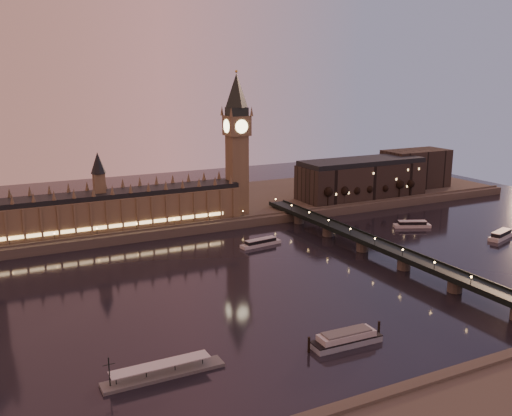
{
  "coord_description": "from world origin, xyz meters",
  "views": [
    {
      "loc": [
        -120.52,
        -253.05,
        107.98
      ],
      "look_at": [
        25.84,
        35.0,
        31.22
      ],
      "focal_mm": 40.0,
      "sensor_mm": 36.0,
      "label": 1
    }
  ],
  "objects_px": {
    "cruise_boat_b": "(412,224)",
    "moored_barge": "(346,339)",
    "cruise_boat_a": "(261,243)",
    "pontoon_pier": "(163,373)"
  },
  "relations": [
    {
      "from": "cruise_boat_b",
      "to": "moored_barge",
      "type": "bearing_deg",
      "value": -114.75
    },
    {
      "from": "cruise_boat_b",
      "to": "pontoon_pier",
      "type": "height_order",
      "value": "pontoon_pier"
    },
    {
      "from": "pontoon_pier",
      "to": "cruise_boat_a",
      "type": "bearing_deg",
      "value": 50.21
    },
    {
      "from": "moored_barge",
      "to": "pontoon_pier",
      "type": "height_order",
      "value": "pontoon_pier"
    },
    {
      "from": "cruise_boat_b",
      "to": "moored_barge",
      "type": "height_order",
      "value": "moored_barge"
    },
    {
      "from": "cruise_boat_a",
      "to": "moored_barge",
      "type": "bearing_deg",
      "value": -110.42
    },
    {
      "from": "pontoon_pier",
      "to": "cruise_boat_b",
      "type": "bearing_deg",
      "value": 27.79
    },
    {
      "from": "cruise_boat_a",
      "to": "moored_barge",
      "type": "height_order",
      "value": "moored_barge"
    },
    {
      "from": "cruise_boat_a",
      "to": "cruise_boat_b",
      "type": "xyz_separation_m",
      "value": [
        117.45,
        -9.67,
        0.12
      ]
    },
    {
      "from": "cruise_boat_b",
      "to": "pontoon_pier",
      "type": "relative_size",
      "value": 0.58
    }
  ]
}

